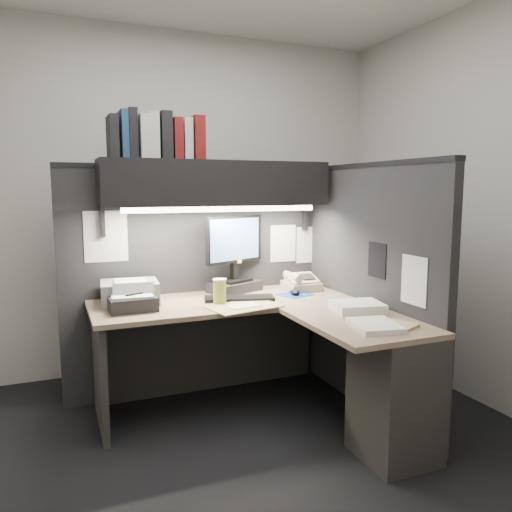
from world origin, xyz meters
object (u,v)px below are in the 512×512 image
object	(u,v)px
keyboard	(239,298)
coffee_cup	(220,292)
telephone	(301,283)
printer	(130,292)
notebook_stack	(132,303)
overhead_shelf	(216,183)
desk	(306,362)
monitor	(234,262)

from	to	relation	value
keyboard	coffee_cup	xyz separation A→B (m)	(-0.16, -0.07, 0.07)
telephone	printer	distance (m)	1.22
coffee_cup	notebook_stack	bearing A→B (deg)	174.24
keyboard	telephone	size ratio (longest dim) A/B	1.89
overhead_shelf	keyboard	size ratio (longest dim) A/B	3.37
desk	coffee_cup	distance (m)	0.70
overhead_shelf	coffee_cup	xyz separation A→B (m)	(-0.08, -0.30, -0.69)
coffee_cup	printer	bearing A→B (deg)	154.60
desk	coffee_cup	world-z (taller)	coffee_cup
monitor	coffee_cup	distance (m)	0.43
desk	printer	world-z (taller)	printer
printer	telephone	bearing A→B (deg)	3.09
keyboard	telephone	world-z (taller)	telephone
monitor	telephone	distance (m)	0.52
coffee_cup	notebook_stack	size ratio (longest dim) A/B	0.55
desk	monitor	xyz separation A→B (m)	(-0.16, 0.80, 0.50)
monitor	notebook_stack	size ratio (longest dim) A/B	1.94
notebook_stack	overhead_shelf	bearing A→B (deg)	21.25
keyboard	coffee_cup	distance (m)	0.18
desk	keyboard	xyz separation A→B (m)	(-0.22, 0.52, 0.30)
monitor	keyboard	distance (m)	0.35
coffee_cup	notebook_stack	distance (m)	0.55
overhead_shelf	keyboard	xyz separation A→B (m)	(0.08, -0.23, -0.76)
keyboard	telephone	bearing A→B (deg)	29.72
coffee_cup	notebook_stack	xyz separation A→B (m)	(-0.54, 0.05, -0.03)
monitor	notebook_stack	xyz separation A→B (m)	(-0.77, -0.29, -0.17)
keyboard	printer	xyz separation A→B (m)	(-0.69, 0.18, 0.06)
keyboard	notebook_stack	world-z (taller)	notebook_stack
telephone	coffee_cup	bearing A→B (deg)	-161.07
keyboard	coffee_cup	world-z (taller)	coffee_cup
printer	monitor	bearing A→B (deg)	11.90
keyboard	printer	bearing A→B (deg)	179.92
overhead_shelf	coffee_cup	distance (m)	0.76
telephone	printer	size ratio (longest dim) A/B	0.68
printer	notebook_stack	size ratio (longest dim) A/B	1.27
overhead_shelf	telephone	bearing A→B (deg)	-7.99
monitor	printer	size ratio (longest dim) A/B	1.53
overhead_shelf	notebook_stack	distance (m)	0.99
printer	notebook_stack	xyz separation A→B (m)	(-0.01, -0.20, -0.03)
desk	printer	size ratio (longest dim) A/B	4.78
desk	overhead_shelf	world-z (taller)	overhead_shelf
overhead_shelf	printer	size ratio (longest dim) A/B	4.36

